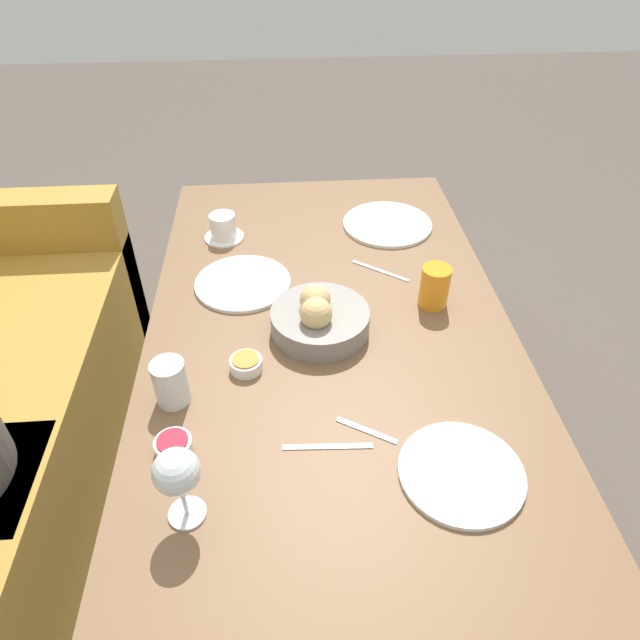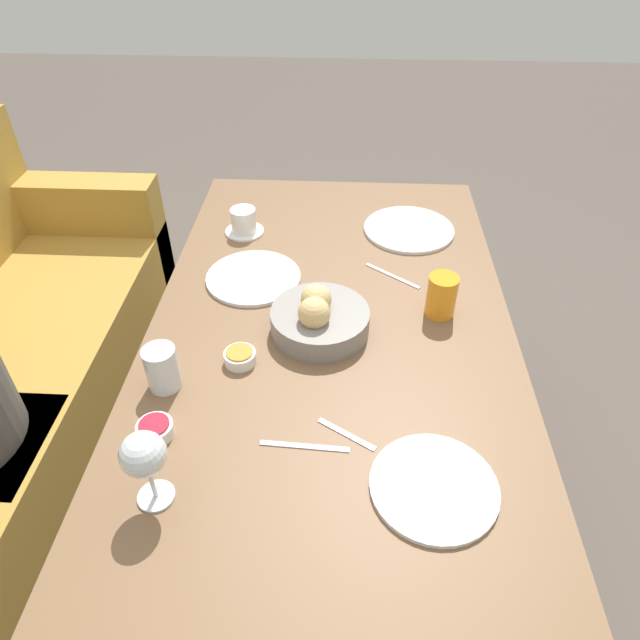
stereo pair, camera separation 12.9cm
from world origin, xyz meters
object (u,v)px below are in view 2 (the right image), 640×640
Objects in this scene: knife_silver at (392,276)px; fork_silver at (304,446)px; plate_far_center at (253,277)px; jam_bowl_honey at (240,357)px; coffee_cup at (244,222)px; bread_basket at (319,318)px; plate_near_right at (409,229)px; juice_glass at (442,296)px; wine_glass at (144,457)px; water_tumbler at (162,368)px; jam_bowl_berry at (155,429)px; plate_near_left at (434,487)px; spoon_coffee at (346,434)px.

fork_silver is at bearing 161.47° from knife_silver.
jam_bowl_honey is at bearing -176.97° from plate_far_center.
coffee_cup reaches higher than fork_silver.
bread_basket is 0.87× the size of plate_near_right.
juice_glass reaches higher than knife_silver.
juice_glass is at bearing -45.24° from wine_glass.
water_tumbler is at bearing 140.04° from plate_near_right.
bread_basket is 1.61× the size of knife_silver.
bread_basket is 3.24× the size of jam_bowl_berry.
knife_silver is at bearing -32.52° from wine_glass.
water_tumbler is (0.22, 0.53, 0.04)m from plate_near_left.
wine_glass is at bearing 116.06° from fork_silver.
coffee_cup is at bearing -0.97° from wine_glass.
plate_near_left is 1.43× the size of wine_glass.
plate_far_center reaches higher than spoon_coffee.
juice_glass reaches higher than water_tumbler.
plate_near_right is at bearing -34.97° from jam_bowl_honey.
knife_silver is at bearing -115.30° from coffee_cup.
wine_glass is at bearing -164.46° from jam_bowl_berry.
water_tumbler is (-0.65, 0.54, 0.04)m from plate_near_right.
plate_far_center is 0.41m from water_tumbler.
fork_silver is at bearing -63.94° from wine_glass.
wine_glass is at bearing 115.29° from spoon_coffee.
plate_near_right is at bearing -85.91° from coffee_cup.
jam_bowl_berry is (-0.77, 0.53, 0.01)m from plate_near_right.
plate_near_right is 0.24m from knife_silver.
jam_bowl_berry is at bearing 79.95° from plate_near_left.
plate_near_right is at bearing -27.23° from bread_basket.
plate_far_center is 0.55m from spoon_coffee.
knife_silver is at bearing 166.12° from plate_near_right.
coffee_cup is (0.61, -0.07, -0.02)m from water_tumbler.
knife_silver is at bearing -38.23° from bread_basket.
spoon_coffee is at bearing -153.25° from plate_far_center.
bread_basket is 0.33m from fork_silver.
jam_bowl_berry is at bearing 176.00° from coffee_cup.
wine_glass reaches higher than water_tumbler.
jam_bowl_berry is at bearing 148.18° from jam_bowl_honey.
plate_near_left is 0.95m from coffee_cup.
water_tumbler is 0.13m from jam_bowl_berry.
plate_near_right is at bearing -57.61° from plate_far_center.
wine_glass reaches higher than fork_silver.
juice_glass is 0.44m from spoon_coffee.
spoon_coffee is at bearing 168.21° from knife_silver.
plate_near_right is 3.74× the size of jam_bowl_berry.
water_tumbler reaches higher than knife_silver.
fork_silver is at bearing 162.81° from plate_near_right.
coffee_cup reaches higher than plate_near_left.
coffee_cup is 0.78m from spoon_coffee.
jam_bowl_berry is (-0.13, -0.02, -0.03)m from water_tumbler.
water_tumbler reaches higher than jam_bowl_berry.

